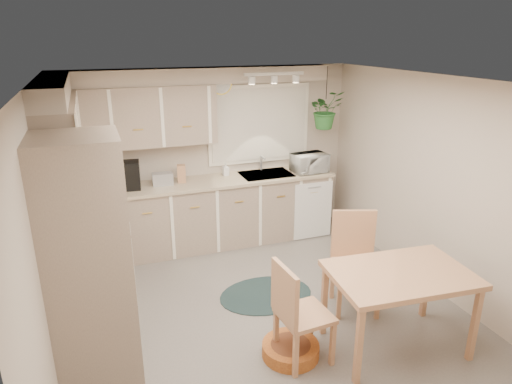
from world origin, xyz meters
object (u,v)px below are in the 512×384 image
(dining_table, at_px, (396,310))
(chair_back, at_px, (356,264))
(chair_left, at_px, (305,312))
(microwave, at_px, (310,161))
(braided_rug, at_px, (266,295))
(pet_bed, at_px, (291,350))

(dining_table, xyz_separation_m, chair_back, (-0.02, 0.68, 0.13))
(dining_table, xyz_separation_m, chair_left, (-0.88, 0.13, 0.09))
(chair_left, relative_size, microwave, 2.01)
(dining_table, relative_size, braided_rug, 1.18)
(chair_left, bearing_deg, chair_back, 118.22)
(chair_back, bearing_deg, microwave, -82.64)
(chair_left, bearing_deg, braided_rug, 172.41)
(dining_table, distance_m, chair_back, 0.69)
(dining_table, bearing_deg, braided_rug, 123.38)
(braided_rug, distance_m, pet_bed, 1.04)
(chair_back, height_order, microwave, microwave)
(chair_left, xyz_separation_m, braided_rug, (0.06, 1.10, -0.48))
(braided_rug, distance_m, microwave, 2.16)
(dining_table, xyz_separation_m, braided_rug, (-0.81, 1.23, -0.39))
(braided_rug, relative_size, microwave, 2.20)
(braided_rug, bearing_deg, chair_left, -93.35)
(chair_left, bearing_deg, microwave, 148.99)
(chair_left, distance_m, microwave, 2.88)
(dining_table, xyz_separation_m, microwave, (0.39, 2.65, 0.71))
(dining_table, distance_m, pet_bed, 1.05)
(chair_left, height_order, braided_rug, chair_left)
(braided_rug, bearing_deg, dining_table, -56.62)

